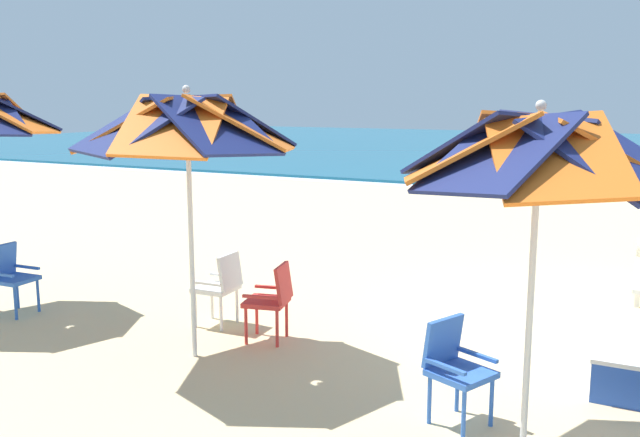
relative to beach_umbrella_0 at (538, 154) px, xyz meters
name	(u,v)px	position (x,y,z in m)	size (l,w,h in m)	color
ground_plane	(578,329)	(0.04, 3.08, -2.24)	(80.00, 80.00, 0.00)	beige
surf_foam	(632,199)	(0.04, 14.92, -2.24)	(80.00, 0.70, 0.01)	white
beach_umbrella_0	(538,154)	(0.00, 0.00, 0.00)	(2.08, 2.08, 2.62)	silver
plastic_chair_0	(455,364)	(-0.59, 0.16, -1.74)	(0.60, 0.58, 0.87)	blue
beach_umbrella_1	(187,126)	(-3.40, 0.39, 0.12)	(2.23, 2.23, 2.76)	silver
plastic_chair_1	(272,297)	(-2.91, 1.15, -1.74)	(0.55, 0.53, 0.87)	red
plastic_chair_2	(221,284)	(-3.72, 1.33, -1.74)	(0.49, 0.46, 0.87)	white
plastic_chair_4	(11,274)	(-6.30, 0.55, -1.74)	(0.49, 0.46, 0.87)	blue
cooler_box	(621,379)	(0.61, 1.21, -2.04)	(0.50, 0.34, 0.40)	blue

